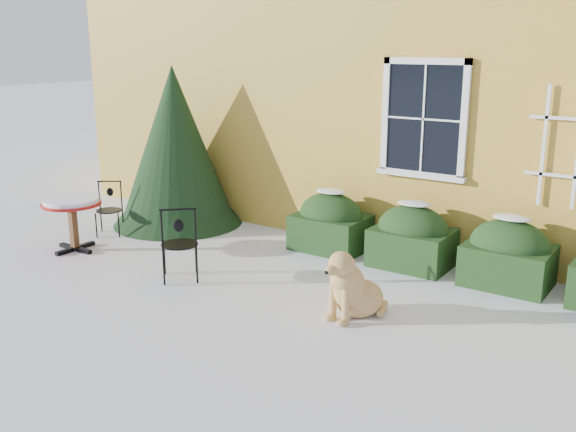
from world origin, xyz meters
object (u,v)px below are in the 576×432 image
Objects in this scene: patio_chair_near at (179,243)px; patio_chair_far at (109,208)px; evergreen_shrub at (176,162)px; dog at (352,289)px; bistro_table at (72,207)px.

patio_chair_near is 2.56m from patio_chair_far.
patio_chair_far is (-2.40, 0.89, -0.08)m from patio_chair_near.
patio_chair_near is at bearing -45.43° from evergreen_shrub.
patio_chair_far is at bearing -174.34° from dog.
dog is (4.55, 0.21, -0.33)m from bistro_table.
dog is at bearing -45.94° from patio_chair_far.
patio_chair_near is at bearing -58.32° from patio_chair_far.
evergreen_shrub is 3.00× the size of dog.
dog is at bearing 140.97° from patio_chair_near.
patio_chair_far reaches higher than bistro_table.
evergreen_shrub reaches higher than patio_chair_near.
dog is (4.80, -0.67, -0.09)m from patio_chair_far.
bistro_table is 1.01× the size of patio_chair_far.
patio_chair_far is 0.96× the size of dog.
bistro_table is at bearing -112.41° from patio_chair_far.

